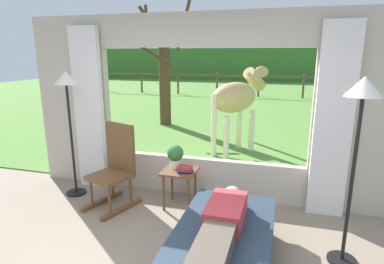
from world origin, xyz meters
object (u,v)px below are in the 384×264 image
floor_lamp_right (360,116)px  horse (237,98)px  recliner_sofa (222,250)px  book_stack (185,169)px  side_table (180,177)px  pasture_tree (164,72)px  floor_lamp_left (67,96)px  rocking_chair (116,167)px  potted_plant (175,155)px  reclining_person (222,223)px

floor_lamp_right → horse: floor_lamp_right is taller
recliner_sofa → book_stack: book_stack is taller
side_table → pasture_tree: (-1.96, 4.66, 1.08)m
book_stack → side_table: bearing=148.4°
floor_lamp_left → book_stack: bearing=-0.6°
rocking_chair → horse: bearing=85.9°
recliner_sofa → floor_lamp_right: bearing=22.5°
rocking_chair → pasture_tree: 5.07m
side_table → book_stack: bearing=-31.6°
recliner_sofa → floor_lamp_right: (1.13, 0.45, 1.26)m
side_table → potted_plant: potted_plant is taller
side_table → pasture_tree: pasture_tree is taller
book_stack → floor_lamp_left: size_ratio=0.11×
rocking_chair → book_stack: size_ratio=5.50×
rocking_chair → side_table: size_ratio=2.15×
reclining_person → book_stack: (-0.70, 1.13, 0.04)m
potted_plant → horse: 2.60m
side_table → potted_plant: size_ratio=1.63×
rocking_chair → book_stack: rocking_chair is taller
pasture_tree → rocking_chair: bearing=-77.0°
recliner_sofa → floor_lamp_left: floor_lamp_left is taller
floor_lamp_left → floor_lamp_right: size_ratio=0.98×
book_stack → potted_plant: bearing=145.8°
floor_lamp_left → potted_plant: bearing=3.7°
reclining_person → horse: bearing=97.0°
book_stack → floor_lamp_left: 1.91m
recliner_sofa → reclining_person: 0.31m
rocking_chair → side_table: 0.87m
reclining_person → potted_plant: potted_plant is taller
side_table → potted_plant: (-0.08, 0.06, 0.28)m
horse → pasture_tree: bearing=167.6°
floor_lamp_right → rocking_chair: bearing=169.7°
side_table → floor_lamp_right: bearing=-19.6°
reclining_person → rocking_chair: bearing=149.1°
floor_lamp_right → horse: size_ratio=1.05×
rocking_chair → potted_plant: size_ratio=3.50×
side_table → recliner_sofa: bearing=-55.2°
potted_plant → horse: horse is taller
recliner_sofa → reclining_person: reclining_person is taller
floor_lamp_left → pasture_tree: size_ratio=0.53×
side_table → horse: bearing=81.8°
reclining_person → floor_lamp_left: 2.81m
recliner_sofa → reclining_person: bearing=-89.3°
rocking_chair → floor_lamp_left: (-0.76, 0.15, 0.90)m
reclining_person → rocking_chair: 1.91m
recliner_sofa → side_table: (-0.79, 1.14, 0.21)m
recliner_sofa → horse: horse is taller
potted_plant → book_stack: potted_plant is taller
reclining_person → rocking_chair: size_ratio=1.28×
rocking_chair → pasture_tree: bearing=122.6°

